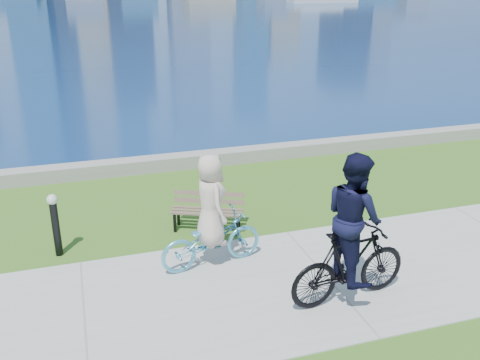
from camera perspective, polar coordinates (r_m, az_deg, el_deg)
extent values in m
plane|color=#315B18|center=(9.42, 9.15, -10.20)|extent=(320.00, 320.00, 0.00)
cube|color=#9E9E99|center=(9.41, 9.15, -10.14)|extent=(80.00, 3.50, 0.02)
cube|color=gray|center=(14.62, -1.52, 2.51)|extent=(90.00, 0.50, 0.35)
cube|color=navy|center=(79.36, -15.38, 17.02)|extent=(320.00, 131.00, 0.01)
cube|color=black|center=(10.79, -6.96, -4.55)|extent=(0.07, 0.07, 0.40)
cube|color=black|center=(10.58, -0.33, -4.93)|extent=(0.07, 0.07, 0.40)
cube|color=black|center=(11.07, -6.58, -3.84)|extent=(0.07, 0.07, 0.40)
cube|color=black|center=(10.87, -0.12, -4.19)|extent=(0.07, 0.07, 0.40)
cube|color=brown|center=(10.57, -3.71, -3.68)|extent=(1.34, 0.67, 0.04)
cube|color=brown|center=(10.70, -3.57, -3.36)|extent=(1.34, 0.67, 0.04)
cube|color=brown|center=(10.83, -3.44, -3.05)|extent=(1.34, 0.67, 0.04)
cube|color=brown|center=(10.88, -3.35, -2.26)|extent=(1.33, 0.64, 0.10)
cube|color=brown|center=(10.84, -3.35, -1.47)|extent=(1.33, 0.64, 0.10)
cylinder|color=black|center=(10.29, -19.03, -4.93)|extent=(0.14, 0.14, 1.07)
sphere|color=silver|center=(10.06, -19.41, -1.98)|extent=(0.19, 0.19, 0.19)
imported|color=#52ABC9|center=(9.41, -3.08, -6.39)|extent=(0.92, 1.94, 0.98)
imported|color=silver|center=(9.09, -3.17, -2.17)|extent=(0.63, 0.87, 1.63)
imported|color=black|center=(8.56, 11.60, -8.87)|extent=(0.81, 2.10, 1.23)
imported|color=black|center=(8.19, 12.02, -3.88)|extent=(0.85, 1.04, 2.02)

